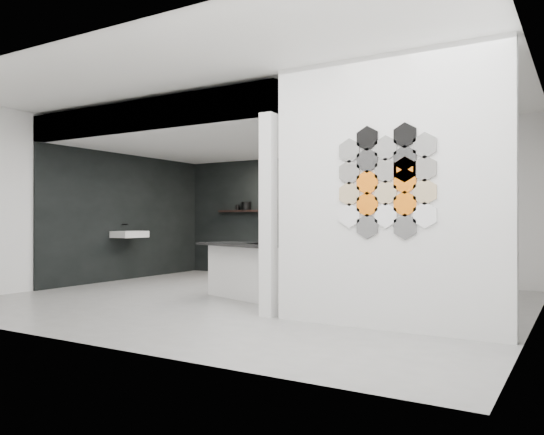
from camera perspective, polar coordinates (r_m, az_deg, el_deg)
The scene contains 17 objects.
floor at distance 7.48m, azimuth -1.85°, elevation -8.87°, with size 7.00×6.00×0.01m, color slate.
partition_panel at distance 5.53m, azimuth 12.18°, elevation 2.69°, with size 2.45×0.15×2.80m, color silver.
bay_clad_back at distance 10.61m, azimuth 0.85°, elevation 0.07°, with size 4.40×0.04×2.35m, color black.
bay_clad_left at distance 10.39m, azimuth -15.15°, elevation 0.08°, with size 0.04×4.00×2.35m, color black.
bulkhead at distance 9.07m, azimuth -5.43°, elevation 8.84°, with size 4.40×4.00×0.40m, color silver.
corner_column at distance 6.12m, azimuth -0.41°, elevation 0.29°, with size 0.16×0.16×2.35m, color silver.
fascia_beam at distance 7.63m, azimuth -14.10°, elevation 10.59°, with size 4.40×0.16×0.40m, color silver.
wall_basin at distance 10.08m, azimuth -15.06°, elevation -1.76°, with size 0.40×0.60×0.12m, color silver.
display_shelf at distance 10.47m, azimuth 1.04°, elevation 0.75°, with size 3.00×0.15×0.04m, color black.
kitchen_island at distance 7.61m, azimuth -2.66°, elevation -5.63°, with size 1.61×1.10×1.19m.
stockpot at distance 10.92m, azimuth -2.79°, elevation 1.25°, with size 0.20×0.20×0.17m, color black.
kettle at distance 9.98m, azimuth 6.50°, elevation 1.37°, with size 0.18×0.18×0.16m, color black.
glass_bowl at distance 9.88m, azimuth 7.86°, elevation 1.26°, with size 0.16×0.16×0.11m, color gray.
glass_vase at distance 9.88m, azimuth 7.86°, elevation 1.28°, with size 0.09×0.09×0.12m, color gray.
bottle_dark at distance 10.60m, azimuth -0.10°, elevation 1.34°, with size 0.07×0.07×0.18m, color black.
utensil_cup at distance 11.03m, azimuth -3.72°, elevation 1.09°, with size 0.09×0.09×0.11m, color black.
hex_tile_cluster at distance 5.45m, azimuth 12.22°, elevation 3.84°, with size 1.04×0.02×1.16m.
Camera 1 is at (3.98, -6.24, 1.12)m, focal length 35.00 mm.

